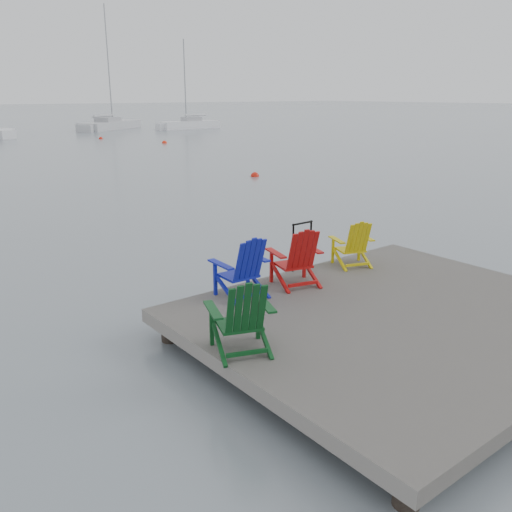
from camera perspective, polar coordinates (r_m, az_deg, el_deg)
ground at (r=8.64m, az=14.65°, el=-8.81°), size 400.00×400.00×0.00m
dock at (r=8.50m, az=14.83°, el=-6.69°), size 6.00×5.00×1.40m
handrail at (r=9.99m, az=4.87°, el=1.58°), size 0.48×0.04×0.90m
chair_green at (r=6.76m, az=-1.49°, el=-6.27°), size 0.96×0.92×1.00m
chair_blue at (r=8.59m, az=-1.37°, el=-1.12°), size 0.83×0.78×1.01m
chair_red at (r=9.13m, az=4.36°, el=-0.06°), size 0.94×0.89×1.02m
chair_yellow at (r=10.33m, az=10.24°, el=1.35°), size 0.86×0.82×0.89m
sailboat_mid at (r=61.01m, az=-15.07°, el=13.11°), size 8.81×7.44×12.62m
sailboat_far at (r=60.14m, az=-7.04°, el=13.50°), size 6.62×1.99×9.29m
buoy_a at (r=25.04m, az=-0.12°, el=8.38°), size 0.39×0.39×0.39m
buoy_c at (r=42.77m, az=-9.61°, el=11.64°), size 0.40×0.40×0.40m
buoy_d at (r=48.01m, az=-16.02°, el=11.77°), size 0.33×0.33×0.33m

